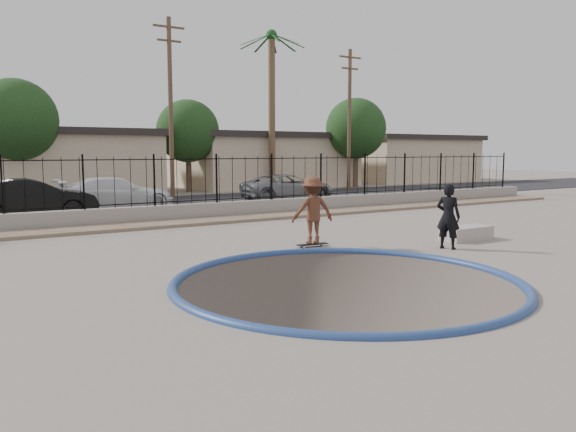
# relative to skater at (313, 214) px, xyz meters

# --- Properties ---
(ground) EXTENTS (120.00, 120.00, 2.20)m
(ground) POSITION_rel_skater_xyz_m (-1.82, 9.20, -2.01)
(ground) COLOR gray
(ground) RESTS_ON ground
(bowl_pit) EXTENTS (6.84, 6.84, 1.80)m
(bowl_pit) POSITION_rel_skater_xyz_m (-1.82, -3.80, -0.91)
(bowl_pit) COLOR #463F36
(bowl_pit) RESTS_ON ground
(coping_ring) EXTENTS (7.04, 7.04, 0.20)m
(coping_ring) POSITION_rel_skater_xyz_m (-1.82, -3.80, -0.91)
(coping_ring) COLOR navy
(coping_ring) RESTS_ON ground
(rock_strip) EXTENTS (42.00, 1.60, 0.11)m
(rock_strip) POSITION_rel_skater_xyz_m (-1.82, 6.40, -0.85)
(rock_strip) COLOR #90795E
(rock_strip) RESTS_ON ground
(retaining_wall) EXTENTS (42.00, 0.45, 0.60)m
(retaining_wall) POSITION_rel_skater_xyz_m (-1.82, 7.50, -0.61)
(retaining_wall) COLOR gray
(retaining_wall) RESTS_ON ground
(fence) EXTENTS (40.00, 0.04, 1.80)m
(fence) POSITION_rel_skater_xyz_m (-1.82, 7.50, 0.59)
(fence) COLOR black
(fence) RESTS_ON retaining_wall
(street) EXTENTS (90.00, 8.00, 0.04)m
(street) POSITION_rel_skater_xyz_m (-1.82, 14.20, -0.89)
(street) COLOR black
(street) RESTS_ON ground
(house_center) EXTENTS (10.60, 8.60, 3.90)m
(house_center) POSITION_rel_skater_xyz_m (-1.82, 23.70, 1.06)
(house_center) COLOR tan
(house_center) RESTS_ON ground
(house_east) EXTENTS (12.60, 8.60, 3.90)m
(house_east) POSITION_rel_skater_xyz_m (12.18, 23.70, 1.06)
(house_east) COLOR tan
(house_east) RESTS_ON ground
(house_east_far) EXTENTS (11.60, 8.60, 3.90)m
(house_east_far) POSITION_rel_skater_xyz_m (26.18, 23.70, 1.06)
(house_east_far) COLOR tan
(house_east_far) RESTS_ON ground
(palm_right) EXTENTS (2.30, 2.30, 10.30)m
(palm_right) POSITION_rel_skater_xyz_m (10.18, 19.20, 6.42)
(palm_right) COLOR brown
(palm_right) RESTS_ON ground
(utility_pole_mid) EXTENTS (1.70, 0.24, 9.50)m
(utility_pole_mid) POSITION_rel_skater_xyz_m (2.18, 16.20, 4.05)
(utility_pole_mid) COLOR #473323
(utility_pole_mid) RESTS_ON ground
(utility_pole_right) EXTENTS (1.70, 0.24, 9.00)m
(utility_pole_right) POSITION_rel_skater_xyz_m (14.18, 16.20, 3.79)
(utility_pole_right) COLOR #473323
(utility_pole_right) RESTS_ON ground
(street_tree_left) EXTENTS (4.32, 4.32, 6.36)m
(street_tree_left) POSITION_rel_skater_xyz_m (-4.82, 20.20, 3.28)
(street_tree_left) COLOR #473323
(street_tree_left) RESTS_ON ground
(street_tree_mid) EXTENTS (3.96, 3.96, 5.83)m
(street_tree_mid) POSITION_rel_skater_xyz_m (5.18, 21.20, 2.93)
(street_tree_mid) COLOR #473323
(street_tree_mid) RESTS_ON ground
(street_tree_right) EXTENTS (4.32, 4.32, 6.36)m
(street_tree_right) POSITION_rel_skater_xyz_m (17.18, 19.20, 3.28)
(street_tree_right) COLOR #473323
(street_tree_right) RESTS_ON ground
(skater) EXTENTS (1.30, 0.93, 1.82)m
(skater) POSITION_rel_skater_xyz_m (0.00, 0.00, 0.00)
(skater) COLOR brown
(skater) RESTS_ON ground
(skateboard) EXTENTS (0.92, 0.30, 0.08)m
(skateboard) POSITION_rel_skater_xyz_m (-0.00, -0.00, -0.85)
(skateboard) COLOR black
(skateboard) RESTS_ON ground
(videographer) EXTENTS (0.64, 0.75, 1.75)m
(videographer) POSITION_rel_skater_xyz_m (2.87, -2.21, -0.04)
(videographer) COLOR black
(videographer) RESTS_ON ground
(concrete_ledge) EXTENTS (1.61, 0.72, 0.40)m
(concrete_ledge) POSITION_rel_skater_xyz_m (4.50, -1.47, -0.71)
(concrete_ledge) COLOR #A89C95
(concrete_ledge) RESTS_ON ground
(car_b) EXTENTS (4.67, 1.76, 1.52)m
(car_b) POSITION_rel_skater_xyz_m (-5.53, 10.62, -0.11)
(car_b) COLOR black
(car_b) RESTS_ON street
(car_c) EXTENTS (5.04, 2.20, 1.44)m
(car_c) POSITION_rel_skater_xyz_m (-1.93, 12.20, -0.15)
(car_c) COLOR white
(car_c) RESTS_ON street
(car_d) EXTENTS (5.10, 2.70, 1.37)m
(car_d) POSITION_rel_skater_xyz_m (6.98, 12.20, -0.19)
(car_d) COLOR gray
(car_d) RESTS_ON street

